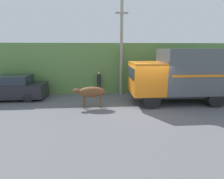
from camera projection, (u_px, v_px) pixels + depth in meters
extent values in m
plane|color=slate|center=(147.00, 108.00, 10.36)|extent=(60.00, 60.00, 0.00)
cube|color=#608C47|center=(128.00, 65.00, 16.70)|extent=(32.00, 6.72, 3.83)
cube|color=#99ADB7|center=(52.00, 71.00, 14.39)|extent=(4.03, 2.40, 3.23)
cube|color=#4C4742|center=(50.00, 50.00, 14.00)|extent=(4.33, 2.70, 0.16)
cube|color=#2D2D2D|center=(179.00, 93.00, 11.28)|extent=(5.79, 1.91, 0.18)
cube|color=orange|center=(146.00, 78.00, 10.89)|extent=(1.89, 2.39, 1.91)
cube|color=#232D38|center=(131.00, 73.00, 10.74)|extent=(0.04, 2.03, 0.67)
cube|color=#4C5156|center=(195.00, 71.00, 11.01)|extent=(4.41, 2.39, 2.74)
cube|color=orange|center=(206.00, 76.00, 9.87)|extent=(3.97, 0.03, 0.14)
cylinder|color=black|center=(151.00, 100.00, 10.26)|extent=(1.03, 0.53, 1.03)
cylinder|color=black|center=(215.00, 98.00, 10.53)|extent=(1.03, 0.53, 1.03)
ellipsoid|color=brown|center=(92.00, 92.00, 10.28)|extent=(1.58, 0.62, 0.62)
ellipsoid|color=brown|center=(76.00, 91.00, 10.20)|extent=(0.46, 0.27, 0.27)
cone|color=#B7AD93|center=(76.00, 89.00, 10.07)|extent=(0.06, 0.06, 0.11)
cone|color=#B7AD93|center=(77.00, 88.00, 10.27)|extent=(0.06, 0.06, 0.11)
cylinder|color=brown|center=(84.00, 103.00, 10.23)|extent=(0.09, 0.09, 0.64)
cylinder|color=brown|center=(84.00, 101.00, 10.56)|extent=(0.09, 0.09, 0.64)
cylinder|color=brown|center=(100.00, 103.00, 10.30)|extent=(0.09, 0.09, 0.64)
cylinder|color=brown|center=(100.00, 101.00, 10.63)|extent=(0.09, 0.09, 0.64)
cube|color=#232328|center=(10.00, 90.00, 11.94)|extent=(4.73, 1.73, 0.92)
cube|color=#232D38|center=(10.00, 80.00, 11.77)|extent=(2.60, 1.59, 0.57)
cylinder|color=black|center=(28.00, 97.00, 11.41)|extent=(0.66, 0.28, 0.66)
cube|color=#38332D|center=(99.00, 89.00, 13.31)|extent=(0.28, 0.22, 0.82)
cylinder|color=#26262D|center=(99.00, 79.00, 13.13)|extent=(0.36, 0.36, 0.71)
sphere|color=tan|center=(99.00, 73.00, 13.03)|extent=(0.23, 0.23, 0.23)
cylinder|color=#9E998E|center=(121.00, 50.00, 12.69)|extent=(0.22, 0.22, 6.64)
cube|color=#9E998E|center=(122.00, 13.00, 12.11)|extent=(0.90, 0.18, 0.10)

